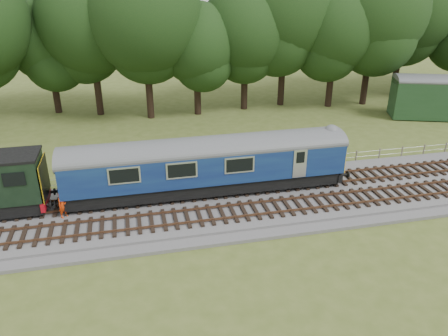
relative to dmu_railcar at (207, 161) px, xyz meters
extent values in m
plane|color=#495720|center=(2.42, -1.40, -2.61)|extent=(120.00, 120.00, 0.00)
cube|color=#4C4C4F|center=(2.42, -1.40, -2.43)|extent=(70.00, 7.00, 0.35)
cube|color=brown|center=(2.42, -0.72, -2.12)|extent=(66.50, 0.07, 0.14)
cube|color=brown|center=(2.42, 0.72, -2.12)|extent=(66.50, 0.07, 0.14)
cube|color=brown|center=(2.42, -3.72, -2.12)|extent=(66.50, 0.07, 0.14)
cube|color=brown|center=(2.42, -2.28, -2.12)|extent=(66.50, 0.07, 0.14)
cube|color=black|center=(-0.01, 0.00, -1.55)|extent=(17.46, 2.52, 0.85)
cube|color=#0F1A51|center=(-0.01, 0.00, -0.12)|extent=(18.00, 2.80, 2.05)
cube|color=yellow|center=(9.01, 0.00, -0.50)|extent=(0.06, 2.74, 1.30)
cube|color=black|center=(5.99, 0.00, -1.75)|extent=(2.60, 2.00, 0.55)
cube|color=black|center=(-6.01, 0.00, -1.75)|extent=(2.60, 2.00, 0.55)
cube|color=black|center=(-11.21, 0.00, 0.05)|extent=(2.40, 2.55, 2.60)
cube|color=#A00C16|center=(-10.03, 0.00, -1.55)|extent=(0.25, 2.60, 0.55)
cube|color=yellow|center=(-9.89, 0.00, -0.15)|extent=(0.06, 2.55, 2.30)
imported|color=#E63B0C|center=(-8.90, -1.24, -1.43)|extent=(0.71, 0.70, 1.65)
cube|color=#19391B|center=(27.23, 12.49, -1.43)|extent=(3.47, 3.47, 2.36)
cube|color=black|center=(27.23, 12.49, -0.15)|extent=(3.82, 3.82, 0.19)
camera|label=1|loc=(-4.57, -25.28, 11.12)|focal=35.00mm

